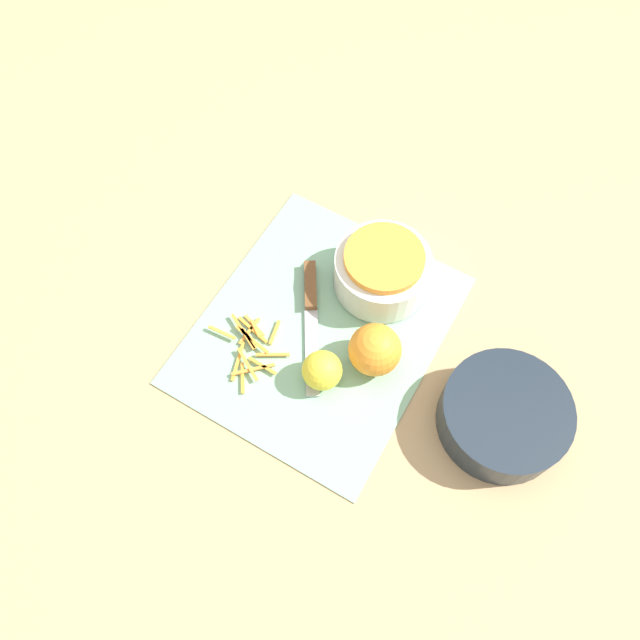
{
  "coord_description": "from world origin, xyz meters",
  "views": [
    {
      "loc": [
        0.39,
        0.23,
        0.93
      ],
      "look_at": [
        0.0,
        0.0,
        0.04
      ],
      "focal_mm": 35.0,
      "sensor_mm": 36.0,
      "label": 1
    }
  ],
  "objects_px": {
    "bowl_speckled": "(382,270)",
    "bowl_dark": "(504,415)",
    "knife": "(311,302)",
    "orange_left": "(375,350)",
    "lemon": "(322,370)"
  },
  "relations": [
    {
      "from": "bowl_speckled",
      "to": "knife",
      "type": "xyz_separation_m",
      "value": [
        0.1,
        -0.08,
        -0.04
      ]
    },
    {
      "from": "bowl_dark",
      "to": "lemon",
      "type": "bearing_deg",
      "value": -74.15
    },
    {
      "from": "bowl_dark",
      "to": "orange_left",
      "type": "relative_size",
      "value": 2.3
    },
    {
      "from": "lemon",
      "to": "bowl_speckled",
      "type": "bearing_deg",
      "value": -179.5
    },
    {
      "from": "bowl_dark",
      "to": "orange_left",
      "type": "distance_m",
      "value": 0.22
    },
    {
      "from": "orange_left",
      "to": "lemon",
      "type": "height_order",
      "value": "orange_left"
    },
    {
      "from": "knife",
      "to": "bowl_dark",
      "type": "bearing_deg",
      "value": 53.49
    },
    {
      "from": "orange_left",
      "to": "knife",
      "type": "bearing_deg",
      "value": -105.67
    },
    {
      "from": "bowl_speckled",
      "to": "lemon",
      "type": "bearing_deg",
      "value": 0.5
    },
    {
      "from": "lemon",
      "to": "orange_left",
      "type": "bearing_deg",
      "value": 140.41
    },
    {
      "from": "bowl_speckled",
      "to": "knife",
      "type": "relative_size",
      "value": 0.74
    },
    {
      "from": "knife",
      "to": "orange_left",
      "type": "relative_size",
      "value": 2.58
    },
    {
      "from": "knife",
      "to": "orange_left",
      "type": "height_order",
      "value": "orange_left"
    },
    {
      "from": "bowl_speckled",
      "to": "bowl_dark",
      "type": "distance_m",
      "value": 0.3
    },
    {
      "from": "bowl_dark",
      "to": "lemon",
      "type": "relative_size",
      "value": 3.04
    }
  ]
}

